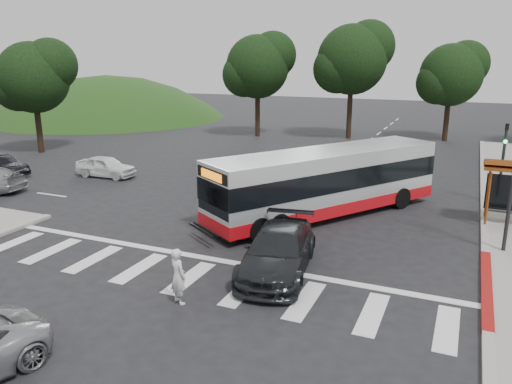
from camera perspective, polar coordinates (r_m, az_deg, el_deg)
The scene contains 15 objects.
ground at distance 20.96m, azimuth -0.59°, elevation -4.49°, with size 140.00×140.00×0.00m, color black.
curb_east at distance 26.96m, azimuth 24.60°, elevation -1.23°, with size 0.30×40.00×0.15m, color #9E9991.
curb_east_red at distance 17.50m, azimuth 24.85°, elevation -9.82°, with size 0.32×6.00×0.15m, color maroon.
hillside_nw at distance 62.92m, azimuth -16.48°, elevation 8.15°, with size 44.00×44.00×10.00m, color #194014.
crosswalk_ladder at distance 16.85m, azimuth -7.62°, elevation -9.69°, with size 18.00×2.60×0.01m, color silver.
traffic_signal_ne_short at distance 26.95m, azimuth 26.42°, elevation 3.82°, with size 0.18×0.37×4.00m.
tree_north_a at distance 45.20m, azimuth 11.05°, elevation 14.76°, with size 6.60×6.15×10.17m.
tree_north_b at distance 46.14m, azimuth 21.48°, elevation 12.45°, with size 5.72×5.33×8.43m.
tree_north_c at distance 45.76m, azimuth 0.30°, elevation 14.24°, with size 6.16×5.74×9.30m.
tree_west_a at distance 41.09m, azimuth -24.00°, elevation 11.98°, with size 5.72×5.33×8.43m.
transit_bus at distance 22.82m, azimuth 8.02°, elevation 0.99°, with size 2.54×11.72×3.03m, color silver, non-canonical shape.
pedestrian at distance 14.97m, azimuth -8.91°, elevation -9.47°, with size 0.62×0.41×1.71m, color white.
dark_sedan at distance 16.89m, azimuth 2.54°, elevation -6.74°, with size 2.11×5.20×1.51m, color #212427.
west_car_white at distance 31.56m, azimuth -16.79°, elevation 2.81°, with size 1.51×3.75×1.28m, color white.
west_car_black at distance 34.23m, azimuth -27.16°, elevation 2.67°, with size 1.32×3.78×1.24m, color black.
Camera 1 is at (8.03, -18.02, 7.06)m, focal length 35.00 mm.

